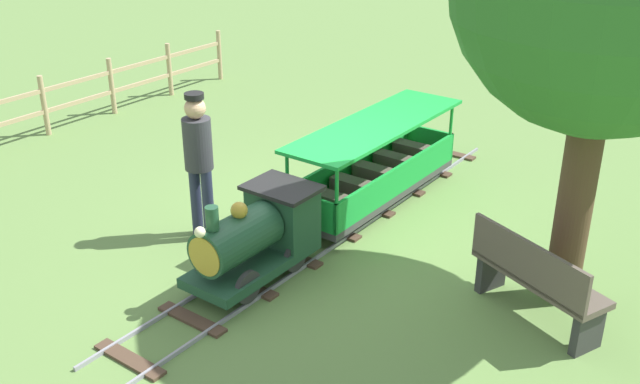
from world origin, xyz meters
TOP-DOWN VIEW (x-y plane):
  - ground_plane at (0.00, 0.00)m, footprint 60.00×60.00m
  - track at (0.00, -0.02)m, footprint 0.74×6.40m
  - locomotive at (0.00, 1.19)m, footprint 0.70×1.45m
  - passenger_car at (0.00, -0.92)m, footprint 0.80×2.70m
  - conductor_person at (1.05, 0.89)m, footprint 0.30×0.30m
  - park_bench at (-2.42, 0.29)m, footprint 1.35×0.86m
  - fence_section at (5.18, -0.02)m, footprint 0.08×7.48m

SIDE VIEW (x-z plane):
  - ground_plane at x=0.00m, z-range 0.00..0.00m
  - track at x=0.00m, z-range 0.00..0.04m
  - park_bench at x=-2.42m, z-range 0.01..0.83m
  - passenger_car at x=0.00m, z-range -0.06..0.91m
  - fence_section at x=5.18m, z-range 0.03..0.93m
  - locomotive at x=0.00m, z-range 0.00..0.96m
  - conductor_person at x=1.05m, z-range 0.15..1.77m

